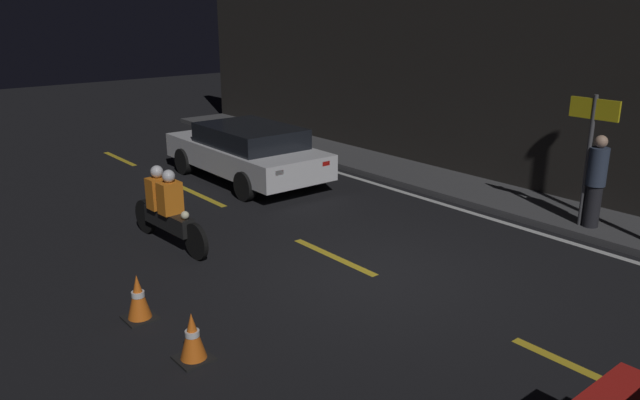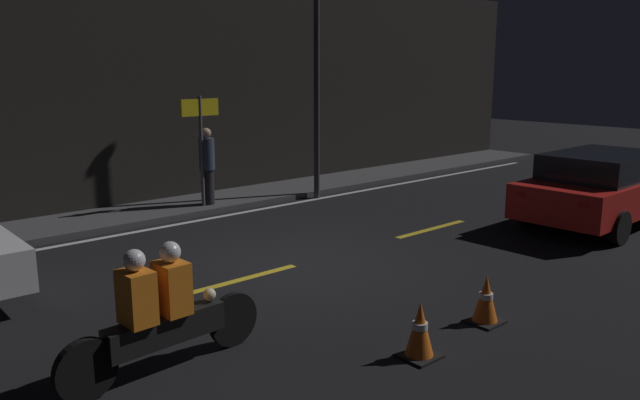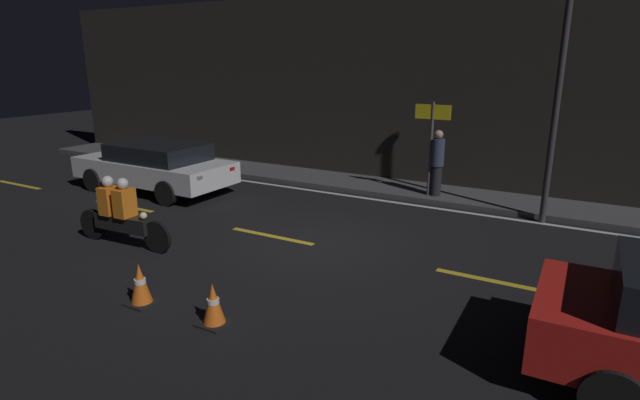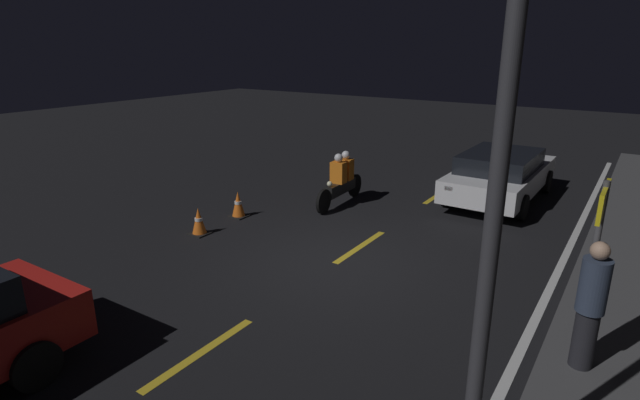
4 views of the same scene
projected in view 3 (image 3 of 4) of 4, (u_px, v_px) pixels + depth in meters
ground_plane at (313, 245)px, 9.91m from camera, size 56.00×56.00×0.00m
raised_curb at (399, 189)px, 13.89m from camera, size 28.00×1.73×0.13m
building_front at (416, 91)px, 14.03m from camera, size 28.00×0.30×5.41m
lane_dash_a at (19, 185)px, 14.63m from camera, size 2.00×0.14×0.01m
lane_dash_b at (124, 206)px, 12.50m from camera, size 2.00×0.14×0.01m
lane_dash_c at (272, 236)px, 10.38m from camera, size 2.00×0.14×0.01m
lane_dash_d at (496, 282)px, 8.25m from camera, size 2.00×0.14×0.01m
lane_solid_kerb at (384, 201)px, 12.97m from camera, size 25.20×0.14×0.01m
sedan_white at (155, 165)px, 13.78m from camera, size 4.61×2.08×1.34m
motorcycle at (120, 214)px, 9.72m from camera, size 2.35×0.40×1.38m
traffic_cone_near at (140, 284)px, 7.44m from camera, size 0.41×0.41×0.64m
traffic_cone_mid at (213, 304)px, 6.86m from camera, size 0.41×0.41×0.61m
pedestrian at (437, 163)px, 12.78m from camera, size 0.34×0.34×1.70m
shop_sign at (432, 130)px, 12.59m from camera, size 0.90×0.08×2.40m
street_lamp at (560, 75)px, 10.39m from camera, size 0.28×0.28×5.76m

